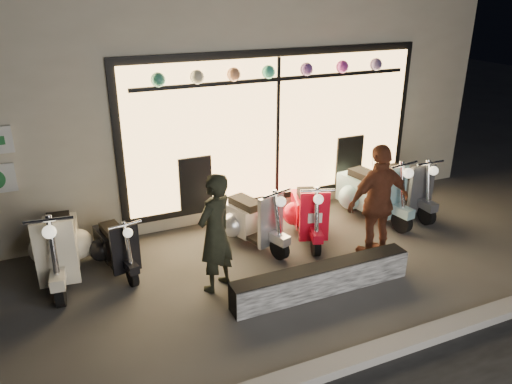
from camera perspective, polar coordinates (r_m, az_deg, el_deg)
ground at (r=7.28m, az=3.28°, el=-9.10°), size 40.00×40.00×0.00m
kerb at (r=5.88m, az=12.58°, el=-17.77°), size 40.00×0.25×0.12m
shop_building at (r=11.01m, az=-8.57°, el=13.30°), size 10.20×6.23×4.20m
graffiti_barrier at (r=6.79m, az=7.52°, el=-9.83°), size 2.56×0.28×0.40m
scooter_silver at (r=7.90m, az=-0.93°, el=-3.01°), size 0.73×1.42×1.02m
scooter_red at (r=8.20m, az=5.94°, el=-2.19°), size 0.75×1.40×1.01m
scooter_black at (r=7.53m, az=-15.83°, el=-5.77°), size 0.53×1.23×0.88m
scooter_cream at (r=7.55m, az=-21.51°, el=-5.57°), size 0.62×1.61×1.14m
scooter_blue at (r=9.03m, az=12.61°, el=0.10°), size 0.67×1.60×1.14m
scooter_grey at (r=9.49m, az=16.06°, el=0.67°), size 0.48×1.48×1.06m
man at (r=6.55m, az=-4.69°, el=-4.70°), size 0.72×0.65×1.65m
woman at (r=7.51m, az=13.82°, el=-1.15°), size 1.03×0.43×1.76m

